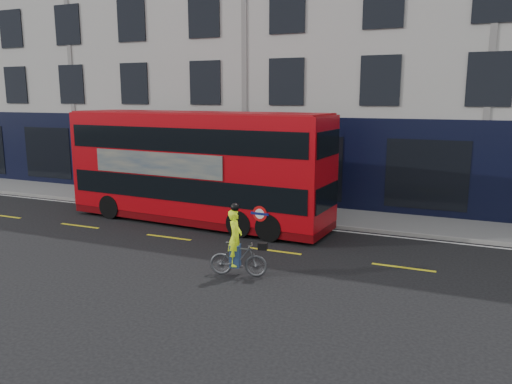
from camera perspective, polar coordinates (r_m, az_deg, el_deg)
The scene contains 8 objects.
ground at distance 16.69m, azimuth -12.78°, elevation -6.39°, with size 120.00×120.00×0.00m, color black.
pavement at distance 22.07m, azimuth -2.87°, elevation -1.75°, with size 60.00×3.00×0.12m, color slate.
kerb at distance 20.77m, azimuth -4.69°, elevation -2.56°, with size 60.00×0.12×0.13m, color gray.
building_terrace at distance 27.60m, azimuth 3.12°, elevation 16.29°, with size 50.00×10.07×15.00m.
road_edge_line at distance 20.53m, azimuth -5.08°, elevation -2.90°, with size 58.00×0.10×0.01m, color silver.
lane_dashes at distance 17.87m, azimuth -9.96°, elevation -5.12°, with size 58.00×0.12×0.01m, color yellow, non-canonical shape.
bus at distance 19.39m, azimuth -6.75°, elevation 2.88°, with size 10.82×3.14×4.30m.
cyclist at distance 13.77m, azimuth -2.13°, elevation -6.85°, with size 1.67×0.80×2.05m.
Camera 1 is at (9.51, -12.83, 4.87)m, focal length 35.00 mm.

